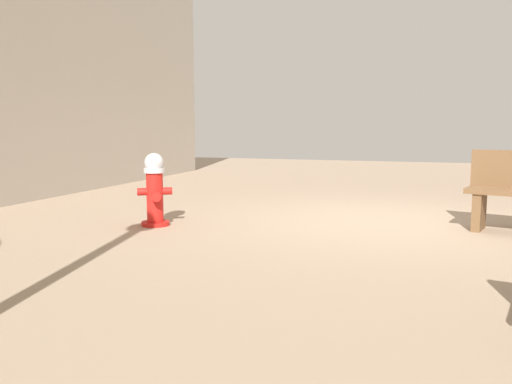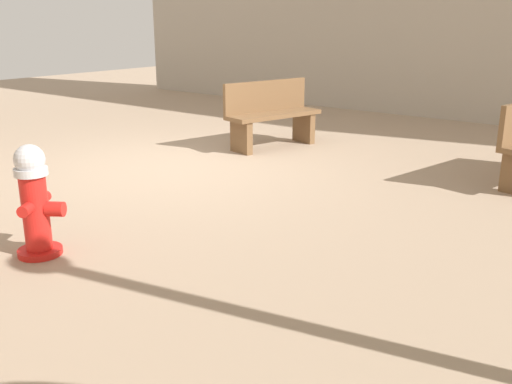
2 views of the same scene
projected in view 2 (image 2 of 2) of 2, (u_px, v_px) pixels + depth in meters
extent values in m
plane|color=tan|center=(173.00, 167.00, 7.35)|extent=(23.40, 23.40, 0.00)
cylinder|color=red|center=(40.00, 251.00, 4.64)|extent=(0.35, 0.35, 0.05)
cylinder|color=red|center=(36.00, 213.00, 4.55)|extent=(0.21, 0.21, 0.61)
cylinder|color=silver|center=(31.00, 171.00, 4.45)|extent=(0.26, 0.26, 0.06)
sphere|color=silver|center=(29.00, 160.00, 4.42)|extent=(0.24, 0.24, 0.24)
cylinder|color=red|center=(43.00, 198.00, 4.67)|extent=(0.16, 0.15, 0.09)
cylinder|color=red|center=(26.00, 210.00, 4.38)|extent=(0.16, 0.15, 0.09)
cylinder|color=red|center=(55.00, 209.00, 4.52)|extent=(0.18, 0.18, 0.12)
cube|color=brown|center=(304.00, 127.00, 8.74)|extent=(0.19, 0.41, 0.45)
cube|color=brown|center=(241.00, 137.00, 8.05)|extent=(0.19, 0.41, 0.45)
cube|color=brown|center=(274.00, 115.00, 8.32)|extent=(1.54, 0.79, 0.06)
cube|color=brown|center=(266.00, 96.00, 8.39)|extent=(1.45, 0.42, 0.44)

